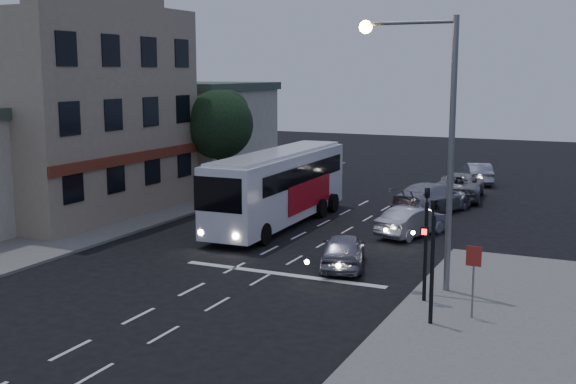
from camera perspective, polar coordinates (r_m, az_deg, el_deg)
The scene contains 16 objects.
ground at distance 25.90m, azimuth -6.42°, elevation -7.06°, with size 120.00×120.00×0.00m, color black.
sidewalk_far at distance 39.74m, azimuth -16.54°, elevation -1.47°, with size 12.00×50.00×0.12m, color slate.
road_markings at distance 28.11m, azimuth -0.65°, elevation -5.66°, with size 8.00×30.55×0.01m.
tour_bus at distance 34.75m, azimuth -0.72°, elevation 0.53°, with size 2.79×11.72×3.58m.
car_suv at distance 27.46m, azimuth 4.37°, elevation -4.61°, with size 1.59×3.94×1.34m, color gray.
car_sedan_a at distance 33.05m, azimuth 9.83°, elevation -2.31°, with size 1.42×4.06×1.34m, color #B9B8C6.
car_sedan_b at distance 38.62m, azimuth 11.30°, elevation -0.45°, with size 2.24×5.51×1.60m, color #9C9BA7.
car_sedan_c at distance 43.25m, azimuth 13.41°, elevation 0.49°, with size 2.56×5.55×1.54m, color gray.
car_extra at distance 49.32m, azimuth 14.77°, elevation 1.44°, with size 1.47×4.23×1.39m, color #9E9DB2.
traffic_signal_main at distance 23.13m, azimuth 10.85°, elevation -3.00°, with size 0.25×0.35×4.10m.
traffic_signal_side at distance 21.10m, azimuth 11.38°, elevation -4.23°, with size 0.18×0.15×4.10m.
regulatory_sign at distance 22.02m, azimuth 14.44°, elevation -5.98°, with size 0.45×0.12×2.20m.
streetlight at distance 24.09m, azimuth 11.33°, elevation 5.45°, with size 3.32×0.44×9.00m.
main_building at distance 39.76m, azimuth -17.93°, elevation 5.89°, with size 10.12×12.00×11.00m.
low_building_north at distance 49.11m, azimuth -7.89°, elevation 4.80°, with size 9.40×9.40×6.50m.
street_tree at distance 42.03m, azimuth -5.49°, elevation 5.57°, with size 4.00×4.00×6.20m.
Camera 1 is at (12.98, -21.17, 7.37)m, focal length 45.00 mm.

